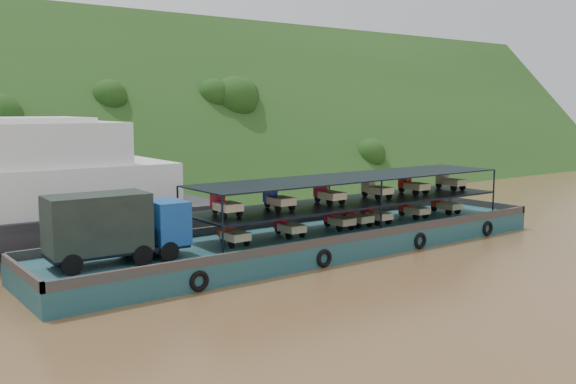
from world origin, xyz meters
TOP-DOWN VIEW (x-y plane):
  - ground at (0.00, 0.00)m, footprint 160.00×160.00m
  - hillside at (0.00, 36.00)m, footprint 140.00×39.60m
  - cargo_barge at (-4.74, -1.53)m, footprint 35.00×7.18m

SIDE VIEW (x-z plane):
  - ground at x=0.00m, z-range 0.00..0.00m
  - hillside at x=0.00m, z-range -19.80..19.80m
  - cargo_barge at x=-4.74m, z-range -1.20..3.58m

